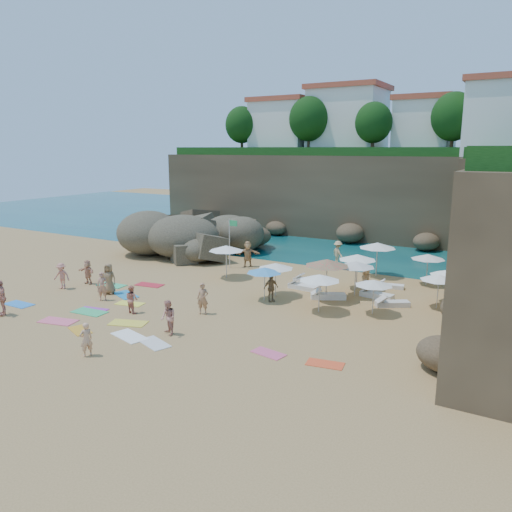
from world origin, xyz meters
The scene contains 54 objects.
ground centered at (0.00, 0.00, 0.00)m, with size 120.00×120.00×0.00m, color tan.
seawater centered at (0.00, 30.00, 0.00)m, with size 120.00×120.00×0.00m, color #0C4751.
cliff_back centered at (2.00, 25.00, 4.00)m, with size 44.00×8.00×8.00m, color brown.
rock_promontory centered at (-11.00, 16.00, 0.00)m, with size 12.00×7.00×2.00m, color brown, non-canonical shape.
clifftop_buildings centered at (2.96, 25.79, 11.24)m, with size 28.48×9.48×7.00m.
clifftop_trees centered at (4.78, 19.52, 11.26)m, with size 35.60×23.82×4.40m.
marina_masts centered at (-16.50, 30.00, 3.00)m, with size 3.10×0.10×6.00m.
rock_outcrop centered at (-7.02, 9.16, 0.00)m, with size 8.97×6.73×3.59m, color #685F47, non-canonical shape.
flag_pole centered at (-2.12, 6.40, 2.34)m, with size 0.72×0.07×3.67m.
parasol_0 centered at (-0.86, 3.89, 2.07)m, with size 2.38×2.38×2.25m.
parasol_1 centered at (7.92, 9.43, 2.19)m, with size 2.52×2.52×2.38m.
parasol_2 centered at (8.20, 4.17, 1.96)m, with size 2.26×2.26×2.13m.
parasol_3 centered at (11.41, 8.91, 1.87)m, with size 2.15×2.15×2.04m.
parasol_4 centered at (13.24, 5.45, 1.79)m, with size 2.07×2.07×1.96m.
parasol_5 centered at (7.78, 5.70, 2.05)m, with size 2.36×2.36×2.23m.
parasol_6 centered at (7.02, 2.53, 2.25)m, with size 2.59×2.59×2.45m.
parasol_7 centered at (12.95, 4.22, 1.75)m, with size 2.02×2.02×1.91m.
parasol_8 centered at (7.53, 0.28, 1.93)m, with size 2.22×2.22×2.10m.
parasol_9 centered at (4.07, 1.78, 1.86)m, with size 2.14×2.14×2.02m.
parasol_10 centered at (3.92, 0.67, 1.81)m, with size 2.09×2.09×1.97m.
parasol_11 centered at (10.17, 1.39, 1.74)m, with size 2.01×2.01×1.90m.
lounger_0 centered at (4.94, 3.87, 0.15)m, with size 1.92×0.64×0.30m, color white.
lounger_1 centered at (9.48, 4.44, 0.15)m, with size 1.98×0.66×0.31m, color silver.
lounger_2 centered at (10.73, 3.27, 0.15)m, with size 1.88×0.63×0.29m, color silver.
lounger_3 centered at (4.60, 5.29, 0.15)m, with size 1.88×0.63×0.29m, color white.
lounger_4 centered at (9.62, 6.93, 0.13)m, with size 1.66×0.55×0.26m, color white.
lounger_5 centered at (7.06, 2.81, 0.16)m, with size 2.03×0.68×0.32m, color white.
towel_0 centered at (-7.76, -7.11, 0.02)m, with size 1.75×0.87×0.03m, color #2981DF.
towel_1 centered at (-3.45, -7.89, 0.02)m, with size 1.91×0.96×0.03m, color #F25E7C.
towel_2 centered at (-1.44, -8.21, 0.01)m, with size 1.49×0.74×0.03m, color orange.
towel_3 centered at (-3.21, -6.05, 0.02)m, with size 1.93×0.96×0.03m, color #35B96C.
towel_4 centered at (-0.13, -6.29, 0.02)m, with size 1.87×0.94×0.03m, color yellow.
towel_5 centered at (2.81, -7.66, 0.02)m, with size 1.73×0.87×0.03m, color silver.
towel_6 centered at (-3.35, -5.70, 0.01)m, with size 1.63×0.82×0.03m, color purple.
towel_7 centered at (-4.14, -0.24, 0.02)m, with size 1.82×0.91×0.03m, color red.
towel_8 centered at (-3.86, -2.68, 0.02)m, with size 1.91×0.96×0.03m, color #2285B8.
towel_9 centered at (7.87, -6.03, 0.01)m, with size 1.50×0.75×0.03m, color #DF567D.
towel_10 centered at (10.42, -5.82, 0.01)m, with size 1.53×0.77×0.03m, color #F14E26.
towel_11 centered at (-6.21, -1.54, 0.02)m, with size 1.86×0.93×0.03m, color #36C076.
towel_12 centered at (-2.38, -3.84, 0.01)m, with size 1.60×0.80×0.03m, color #FAF241.
towel_13 centered at (1.21, -7.58, 0.02)m, with size 1.91×0.96×0.03m, color white.
person_stand_0 centered at (-4.20, -4.14, 0.85)m, with size 0.62×0.41×1.70m, color tan.
person_stand_1 centered at (-1.15, -4.91, 0.76)m, with size 0.74×0.58×1.52m, color #C87664.
person_stand_2 centered at (4.32, 11.43, 0.92)m, with size 1.18×0.49×1.83m, color tan.
person_stand_3 centered at (4.36, 0.67, 0.80)m, with size 0.94×0.39×1.60m, color olive.
person_stand_4 centered at (8.66, 4.83, 0.86)m, with size 0.84×0.46×1.72m, color tan.
person_stand_5 centered at (-1.26, 7.38, 0.97)m, with size 1.80×0.52×1.94m, color tan.
person_stand_6 centered at (1.27, -10.16, 0.75)m, with size 0.55×0.36×1.50m, color #E1A980.
person_lie_0 centered at (-8.29, -3.68, 0.22)m, with size 1.06×1.63×0.44m, color tan.
person_lie_1 centered at (-6.79, -8.70, 0.23)m, with size 1.11×1.89×0.46m, color tan.
person_lie_2 centered at (-4.88, -2.97, 0.25)m, with size 0.91×1.86×0.50m, color olive.
person_lie_3 centered at (-7.78, -2.05, 0.21)m, with size 1.46×1.57×0.42m, color tan.
person_lie_4 centered at (2.31, -3.19, 0.20)m, with size 0.61×1.69×0.40m, color #AA7955.
person_lie_5 centered at (2.71, -6.50, 0.32)m, with size 0.81×1.67×0.63m, color tan.
Camera 1 is at (17.58, -23.80, 8.73)m, focal length 35.00 mm.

